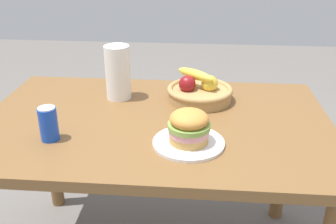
% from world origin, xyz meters
% --- Properties ---
extents(dining_table, '(1.40, 0.90, 0.75)m').
position_xyz_m(dining_table, '(0.00, 0.00, 0.65)').
color(dining_table, brown).
rests_on(dining_table, ground_plane).
extents(plate, '(0.25, 0.25, 0.01)m').
position_xyz_m(plate, '(0.14, -0.19, 0.76)').
color(plate, white).
rests_on(plate, dining_table).
extents(sandwich, '(0.15, 0.15, 0.12)m').
position_xyz_m(sandwich, '(0.14, -0.19, 0.82)').
color(sandwich, tan).
rests_on(sandwich, plate).
extents(soda_can, '(0.07, 0.07, 0.13)m').
position_xyz_m(soda_can, '(-0.36, -0.20, 0.81)').
color(soda_can, blue).
rests_on(soda_can, dining_table).
extents(fruit_basket, '(0.29, 0.29, 0.14)m').
position_xyz_m(fruit_basket, '(0.17, 0.21, 0.79)').
color(fruit_basket, tan).
rests_on(fruit_basket, dining_table).
extents(paper_towel_roll, '(0.11, 0.11, 0.24)m').
position_xyz_m(paper_towel_roll, '(-0.19, 0.21, 0.87)').
color(paper_towel_roll, white).
rests_on(paper_towel_roll, dining_table).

